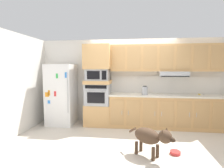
{
  "coord_description": "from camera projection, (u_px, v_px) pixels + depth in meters",
  "views": [
    {
      "loc": [
        0.06,
        -4.16,
        1.65
      ],
      "look_at": [
        -0.48,
        0.12,
        1.26
      ],
      "focal_mm": 27.96,
      "sensor_mm": 36.0,
      "label": 1
    }
  ],
  "objects": [
    {
      "name": "microwave",
      "position": [
        98.0,
        75.0,
        5.0
      ],
      "size": [
        0.64,
        0.54,
        0.32
      ],
      "color": "#A8AAAF",
      "rests_on": "appliance_mid_shelf"
    },
    {
      "name": "countertop_slab",
      "position": [
        165.0,
        95.0,
        4.81
      ],
      "size": [
        3.08,
        0.64,
        0.04
      ],
      "primitive_type": "cube",
      "color": "silver",
      "rests_on": "lower_cabinet_run"
    },
    {
      "name": "screwdriver",
      "position": [
        200.0,
        94.0,
        4.77
      ],
      "size": [
        0.14,
        0.12,
        0.03
      ],
      "color": "yellow",
      "rests_on": "countertop_slab"
    },
    {
      "name": "ground_plane",
      "position": [
        131.0,
        136.0,
        4.27
      ],
      "size": [
        9.6,
        9.6,
        0.0
      ],
      "primitive_type": "plane",
      "color": "beige"
    },
    {
      "name": "electric_kettle",
      "position": [
        145.0,
        90.0,
        4.82
      ],
      "size": [
        0.17,
        0.17,
        0.24
      ],
      "color": "#A8AAAF",
      "rests_on": "countertop_slab"
    },
    {
      "name": "back_kitchen_wall",
      "position": [
        132.0,
        81.0,
        5.25
      ],
      "size": [
        6.2,
        0.12,
        2.5
      ],
      "primitive_type": "cube",
      "color": "silver",
      "rests_on": "ground"
    },
    {
      "name": "upper_cabinet_with_hood",
      "position": [
        166.0,
        59.0,
        4.84
      ],
      "size": [
        3.04,
        0.48,
        0.88
      ],
      "color": "tan",
      "rests_on": "backsplash_panel"
    },
    {
      "name": "appliance_upper_cabinet",
      "position": [
        98.0,
        57.0,
        4.95
      ],
      "size": [
        0.74,
        0.62,
        0.68
      ],
      "primitive_type": "cube",
      "color": "tan",
      "rests_on": "microwave"
    },
    {
      "name": "lower_cabinet_run",
      "position": [
        165.0,
        112.0,
        4.85
      ],
      "size": [
        3.04,
        0.63,
        0.88
      ],
      "color": "tan",
      "rests_on": "ground"
    },
    {
      "name": "dog_food_bowl",
      "position": [
        175.0,
        153.0,
        3.35
      ],
      "size": [
        0.2,
        0.2,
        0.06
      ],
      "color": "red",
      "rests_on": "ground"
    },
    {
      "name": "side_panel_left",
      "position": [
        23.0,
        84.0,
        4.51
      ],
      "size": [
        0.12,
        7.1,
        2.5
      ],
      "primitive_type": "cube",
      "color": "silver",
      "rests_on": "ground"
    },
    {
      "name": "refrigerator",
      "position": [
        62.0,
        94.0,
        5.12
      ],
      "size": [
        0.76,
        0.73,
        1.76
      ],
      "color": "white",
      "rests_on": "ground"
    },
    {
      "name": "dog",
      "position": [
        151.0,
        137.0,
        3.21
      ],
      "size": [
        0.82,
        0.62,
        0.6
      ],
      "rotation": [
        0.0,
        0.0,
        -0.61
      ],
      "color": "#473323",
      "rests_on": "ground"
    },
    {
      "name": "backsplash_panel",
      "position": [
        164.0,
        85.0,
        5.07
      ],
      "size": [
        3.08,
        0.02,
        0.5
      ],
      "primitive_type": "cube",
      "color": "silver",
      "rests_on": "countertop_slab"
    },
    {
      "name": "appliance_mid_shelf",
      "position": [
        98.0,
        82.0,
        5.02
      ],
      "size": [
        0.74,
        0.62,
        0.1
      ],
      "primitive_type": "cube",
      "color": "tan",
      "rests_on": "built_in_oven"
    },
    {
      "name": "oven_base_cabinet",
      "position": [
        98.0,
        114.0,
        5.11
      ],
      "size": [
        0.74,
        0.62,
        0.6
      ],
      "primitive_type": "cube",
      "color": "tan",
      "rests_on": "ground"
    },
    {
      "name": "built_in_oven",
      "position": [
        98.0,
        94.0,
        5.05
      ],
      "size": [
        0.7,
        0.62,
        0.6
      ],
      "color": "#A8AAAF",
      "rests_on": "oven_base_cabinet"
    }
  ]
}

